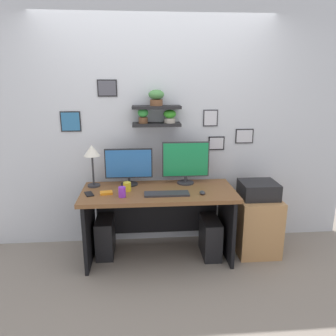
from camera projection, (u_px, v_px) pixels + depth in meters
The scene contains 16 objects.
ground_plane at pixel (159, 256), 3.52m from camera, with size 8.00×8.00×0.00m, color gray.
back_wall_assembly at pixel (156, 125), 3.58m from camera, with size 4.40×0.24×2.70m.
desk at pixel (158, 208), 3.43m from camera, with size 1.56×0.68×0.75m.
monitor_left at pixel (129, 166), 3.45m from camera, with size 0.50×0.18×0.39m.
monitor_right at pixel (186, 162), 3.49m from camera, with size 0.50×0.18×0.46m.
keyboard at pixel (167, 194), 3.19m from camera, with size 0.44×0.14×0.02m, color #2D2D33.
computer_mouse at pixel (202, 193), 3.21m from camera, with size 0.06×0.09×0.03m, color #2D2D33.
desk_lamp at pixel (92, 155), 3.35m from camera, with size 0.17×0.17×0.44m.
cell_phone at pixel (89, 194), 3.20m from camera, with size 0.07×0.14×0.01m, color black.
coffee_mug at pixel (127, 187), 3.30m from camera, with size 0.08×0.08×0.09m, color yellow.
pen_cup at pixel (122, 192), 3.13m from camera, with size 0.07×0.07×0.10m, color purple.
scissors_tray at pixel (106, 193), 3.22m from camera, with size 0.12×0.08×0.02m, color orange.
drawer_cabinet at pixel (256, 224), 3.57m from camera, with size 0.44×0.50×0.62m, color tan.
printer at pixel (258, 190), 3.46m from camera, with size 0.38×0.34×0.17m, color black.
computer_tower_left at pixel (105, 236), 3.53m from camera, with size 0.18×0.40×0.41m, color black.
computer_tower_right at pixel (210, 237), 3.50m from camera, with size 0.18×0.40×0.41m, color black.
Camera 1 is at (-0.16, -3.14, 1.85)m, focal length 34.92 mm.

